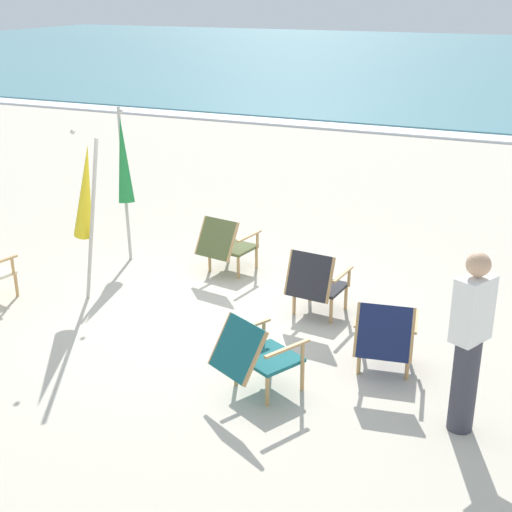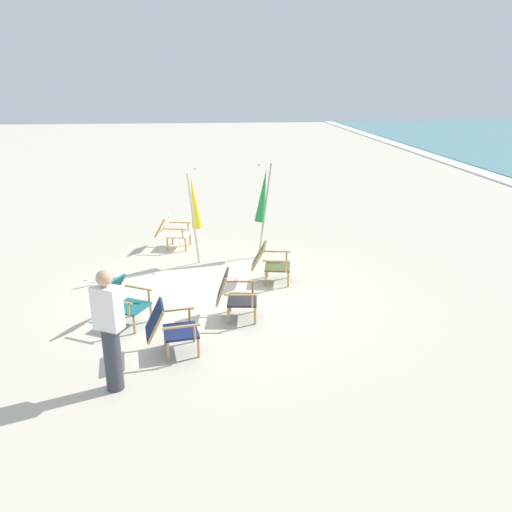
{
  "view_description": "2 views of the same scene",
  "coord_description": "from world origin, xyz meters",
  "px_view_note": "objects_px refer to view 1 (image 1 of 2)",
  "views": [
    {
      "loc": [
        3.43,
        -6.77,
        3.6
      ],
      "look_at": [
        0.36,
        0.32,
        0.66
      ],
      "focal_mm": 50.0,
      "sensor_mm": 36.0,
      "label": 1
    },
    {
      "loc": [
        8.62,
        0.02,
        3.74
      ],
      "look_at": [
        0.45,
        0.81,
        0.86
      ],
      "focal_mm": 35.0,
      "sensor_mm": 36.0,
      "label": 2
    }
  ],
  "objects_px": {
    "umbrella_furled_green": "(123,161)",
    "person_near_chairs": "(469,342)",
    "beach_chair_front_left": "(385,335)",
    "beach_chair_far_center": "(255,354)",
    "beach_chair_back_left": "(226,244)",
    "beach_chair_mid_center": "(316,282)",
    "umbrella_furled_yellow": "(86,193)"
  },
  "relations": [
    {
      "from": "beach_chair_back_left",
      "to": "person_near_chairs",
      "type": "bearing_deg",
      "value": -35.23
    },
    {
      "from": "beach_chair_mid_center",
      "to": "beach_chair_far_center",
      "type": "distance_m",
      "value": 1.81
    },
    {
      "from": "beach_chair_mid_center",
      "to": "beach_chair_far_center",
      "type": "xyz_separation_m",
      "value": [
        0.03,
        -1.81,
        -0.01
      ]
    },
    {
      "from": "beach_chair_front_left",
      "to": "beach_chair_far_center",
      "type": "distance_m",
      "value": 1.31
    },
    {
      "from": "beach_chair_far_center",
      "to": "umbrella_furled_yellow",
      "type": "xyz_separation_m",
      "value": [
        -2.62,
        1.15,
        0.94
      ]
    },
    {
      "from": "beach_chair_back_left",
      "to": "person_near_chairs",
      "type": "height_order",
      "value": "person_near_chairs"
    },
    {
      "from": "beach_chair_front_left",
      "to": "umbrella_furled_green",
      "type": "height_order",
      "value": "umbrella_furled_green"
    },
    {
      "from": "beach_chair_far_center",
      "to": "beach_chair_front_left",
      "type": "bearing_deg",
      "value": 39.18
    },
    {
      "from": "person_near_chairs",
      "to": "beach_chair_back_left",
      "type": "bearing_deg",
      "value": 144.77
    },
    {
      "from": "beach_chair_far_center",
      "to": "umbrella_furled_green",
      "type": "bearing_deg",
      "value": 139.53
    },
    {
      "from": "beach_chair_front_left",
      "to": "person_near_chairs",
      "type": "relative_size",
      "value": 0.5
    },
    {
      "from": "umbrella_furled_green",
      "to": "person_near_chairs",
      "type": "height_order",
      "value": "umbrella_furled_green"
    },
    {
      "from": "beach_chair_back_left",
      "to": "umbrella_furled_yellow",
      "type": "distance_m",
      "value": 2.03
    },
    {
      "from": "beach_chair_mid_center",
      "to": "person_near_chairs",
      "type": "relative_size",
      "value": 0.5
    },
    {
      "from": "beach_chair_front_left",
      "to": "beach_chair_back_left",
      "type": "relative_size",
      "value": 0.98
    },
    {
      "from": "beach_chair_mid_center",
      "to": "beach_chair_front_left",
      "type": "bearing_deg",
      "value": -43.03
    },
    {
      "from": "beach_chair_front_left",
      "to": "person_near_chairs",
      "type": "bearing_deg",
      "value": -37.54
    },
    {
      "from": "umbrella_furled_green",
      "to": "person_near_chairs",
      "type": "distance_m",
      "value": 5.54
    },
    {
      "from": "beach_chair_front_left",
      "to": "beach_chair_mid_center",
      "type": "relative_size",
      "value": 1.0
    },
    {
      "from": "beach_chair_mid_center",
      "to": "umbrella_furled_green",
      "type": "bearing_deg",
      "value": 164.91
    },
    {
      "from": "beach_chair_front_left",
      "to": "umbrella_furled_yellow",
      "type": "height_order",
      "value": "umbrella_furled_yellow"
    },
    {
      "from": "beach_chair_front_left",
      "to": "umbrella_furled_green",
      "type": "bearing_deg",
      "value": 156.3
    },
    {
      "from": "person_near_chairs",
      "to": "beach_chair_mid_center",
      "type": "bearing_deg",
      "value": 139.3
    },
    {
      "from": "beach_chair_front_left",
      "to": "umbrella_furled_yellow",
      "type": "relative_size",
      "value": 0.39
    },
    {
      "from": "beach_chair_back_left",
      "to": "beach_chair_far_center",
      "type": "bearing_deg",
      "value": -59.19
    },
    {
      "from": "umbrella_furled_green",
      "to": "person_near_chairs",
      "type": "relative_size",
      "value": 1.29
    },
    {
      "from": "beach_chair_mid_center",
      "to": "umbrella_furled_yellow",
      "type": "distance_m",
      "value": 2.83
    },
    {
      "from": "beach_chair_mid_center",
      "to": "beach_chair_back_left",
      "type": "bearing_deg",
      "value": 152.77
    },
    {
      "from": "beach_chair_back_left",
      "to": "umbrella_furled_yellow",
      "type": "bearing_deg",
      "value": -127.01
    },
    {
      "from": "beach_chair_back_left",
      "to": "umbrella_furled_green",
      "type": "bearing_deg",
      "value": 178.33
    },
    {
      "from": "beach_chair_front_left",
      "to": "beach_chair_far_center",
      "type": "xyz_separation_m",
      "value": [
        -1.02,
        -0.83,
        -0.0
      ]
    },
    {
      "from": "umbrella_furled_yellow",
      "to": "beach_chair_back_left",
      "type": "bearing_deg",
      "value": 52.99
    }
  ]
}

